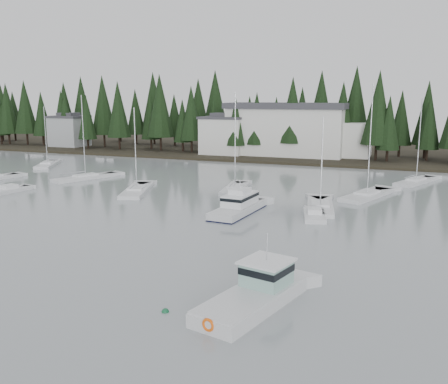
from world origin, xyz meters
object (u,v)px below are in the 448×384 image
(sailboat_1, at_px, (137,192))
(sailboat_0, at_px, (86,179))
(house_west, at_px, (224,135))
(house_far_west, at_px, (69,130))
(sailboat_5, at_px, (416,183))
(sailboat_9, at_px, (320,208))
(harbor_inn, at_px, (296,130))
(cabin_cruiser_center, at_px, (239,207))
(sailboat_8, at_px, (235,190))
(sailboat_7, at_px, (48,165))
(runabout_0, at_px, (9,191))
(lobster_boat_teal, at_px, (255,296))
(sailboat_2, at_px, (367,196))

(sailboat_1, bearing_deg, sailboat_0, 43.82)
(house_west, relative_size, house_far_west, 1.13)
(house_far_west, xyz_separation_m, sailboat_5, (81.11, -23.23, -4.34))
(sailboat_9, bearing_deg, sailboat_5, -35.92)
(harbor_inn, relative_size, cabin_cruiser_center, 2.96)
(sailboat_8, bearing_deg, house_far_west, 47.29)
(sailboat_1, bearing_deg, sailboat_7, 40.57)
(sailboat_1, bearing_deg, sailboat_9, -112.10)
(house_west, height_order, sailboat_8, sailboat_8)
(sailboat_1, relative_size, runabout_0, 1.91)
(sailboat_7, relative_size, sailboat_9, 1.03)
(house_far_west, distance_m, sailboat_9, 84.37)
(sailboat_0, distance_m, sailboat_1, 14.67)
(cabin_cruiser_center, xyz_separation_m, lobster_boat_teal, (9.29, -23.15, -0.04))
(house_west, xyz_separation_m, sailboat_1, (3.84, -42.56, -4.60))
(house_west, height_order, harbor_inn, harbor_inn)
(cabin_cruiser_center, distance_m, lobster_boat_teal, 24.94)
(sailboat_8, height_order, sailboat_9, sailboat_8)
(house_far_west, bearing_deg, house_west, -2.73)
(sailboat_2, distance_m, runabout_0, 47.72)
(sailboat_2, bearing_deg, house_west, 62.98)
(cabin_cruiser_center, height_order, lobster_boat_teal, lobster_boat_teal)
(house_west, xyz_separation_m, harbor_inn, (15.04, 3.34, 1.12))
(harbor_inn, height_order, sailboat_2, sailboat_2)
(sailboat_0, bearing_deg, harbor_inn, -10.07)
(harbor_inn, bearing_deg, sailboat_8, -88.88)
(sailboat_7, bearing_deg, runabout_0, -177.62)
(cabin_cruiser_center, relative_size, runabout_0, 1.61)
(sailboat_7, relative_size, sailboat_8, 0.82)
(sailboat_9, bearing_deg, sailboat_1, 76.36)
(house_far_west, relative_size, sailboat_5, 0.65)
(house_west, relative_size, sailboat_7, 0.83)
(house_west, xyz_separation_m, sailboat_0, (-9.30, -36.03, -4.58))
(lobster_boat_teal, bearing_deg, runabout_0, 74.97)
(house_west, height_order, sailboat_1, sailboat_1)
(sailboat_7, relative_size, runabout_0, 1.85)
(sailboat_0, distance_m, runabout_0, 13.11)
(sailboat_2, bearing_deg, lobster_boat_teal, -165.70)
(sailboat_0, relative_size, sailboat_1, 1.14)
(harbor_inn, distance_m, sailboat_9, 49.25)
(sailboat_2, relative_size, sailboat_7, 1.30)
(harbor_inn, height_order, sailboat_0, sailboat_0)
(lobster_boat_teal, bearing_deg, sailboat_2, 9.05)
(cabin_cruiser_center, bearing_deg, sailboat_5, -28.74)
(cabin_cruiser_center, height_order, sailboat_9, sailboat_9)
(lobster_boat_teal, bearing_deg, house_west, 36.52)
(house_far_west, xyz_separation_m, sailboat_9, (70.86, -45.59, -4.36))
(sailboat_5, bearing_deg, lobster_boat_teal, -166.72)
(sailboat_1, height_order, sailboat_2, sailboat_2)
(sailboat_2, xyz_separation_m, sailboat_5, (5.82, 13.45, -0.00))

